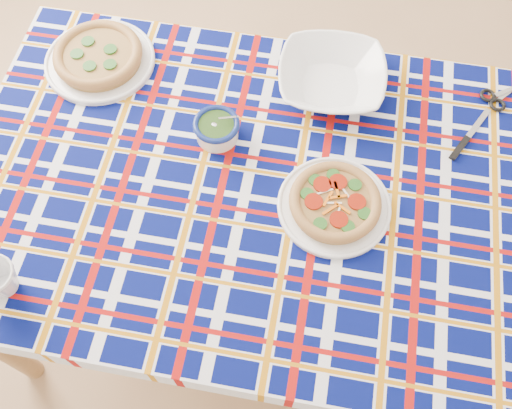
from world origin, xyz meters
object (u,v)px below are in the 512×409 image
Objects in this scene: pesto_bowl at (217,128)px; serving_bowl at (331,78)px; main_focaccia_plate at (335,202)px; dining_table at (271,201)px.

pesto_bowl and serving_bowl have the same top height.
main_focaccia_plate is 0.34m from pesto_bowl.
serving_bowl is (-0.19, 0.30, 0.01)m from main_focaccia_plate.
serving_bowl is at bearing 72.73° from dining_table.
pesto_bowl is (-0.34, 0.01, 0.01)m from main_focaccia_plate.
pesto_bowl is at bearing -116.75° from serving_bowl.
serving_bowl reaches higher than main_focaccia_plate.
dining_table is at bearing -12.88° from pesto_bowl.
serving_bowl is (-0.04, 0.34, 0.11)m from dining_table.
serving_bowl is at bearing 63.25° from pesto_bowl.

